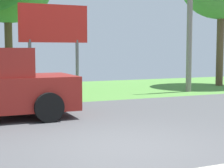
% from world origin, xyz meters
% --- Properties ---
extents(ground_plane, '(40.00, 22.00, 0.20)m').
position_xyz_m(ground_plane, '(0.00, 2.95, -0.05)').
color(ground_plane, '#4C4C4F').
extents(utility_pole, '(1.80, 0.24, 6.58)m').
position_xyz_m(utility_pole, '(6.64, 7.33, 3.46)').
color(utility_pole, gray).
rests_on(utility_pole, ground_plane).
extents(roadside_billboard, '(2.60, 0.12, 3.50)m').
position_xyz_m(roadside_billboard, '(0.62, 7.36, 2.55)').
color(roadside_billboard, slate).
rests_on(roadside_billboard, ground_plane).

